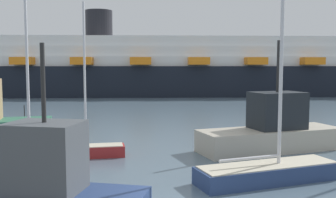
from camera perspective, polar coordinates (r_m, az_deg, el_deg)
The scene contains 7 objects.
sailboat_0 at distance 16.56m, azimuth -21.01°, elevation -10.37°, with size 4.61×1.57×8.20m.
sailboat_2 at distance 20.16m, azimuth -13.17°, elevation -7.31°, with size 4.75×1.79×7.84m.
sailboat_3 at distance 16.17m, azimuth 14.80°, elevation -9.99°, with size 6.24×3.50×11.30m.
fishing_boat_0 at distance 12.68m, azimuth -18.59°, elevation -12.15°, with size 7.13×3.60×5.35m.
fishing_boat_3 at distance 21.89m, azimuth 15.29°, elevation -4.55°, with size 8.43×4.89×6.04m.
channel_buoy_1 at distance 30.23m, azimuth -20.59°, elevation -3.44°, with size 0.78×0.78×1.77m.
cruise_ship at distance 61.40m, azimuth 3.75°, elevation 4.55°, with size 83.51×14.45×13.24m.
Camera 1 is at (-0.67, -11.36, 4.68)m, focal length 40.86 mm.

